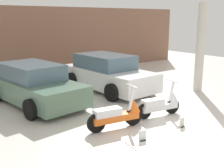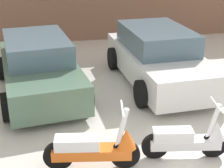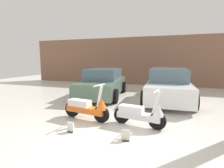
{
  "view_description": "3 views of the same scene",
  "coord_description": "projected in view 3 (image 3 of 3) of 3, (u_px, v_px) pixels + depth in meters",
  "views": [
    {
      "loc": [
        -5.32,
        -4.58,
        2.88
      ],
      "look_at": [
        0.01,
        2.57,
        0.78
      ],
      "focal_mm": 45.0,
      "sensor_mm": 36.0,
      "label": 1
    },
    {
      "loc": [
        -1.64,
        -3.79,
        3.55
      ],
      "look_at": [
        -0.37,
        2.72,
        0.77
      ],
      "focal_mm": 55.0,
      "sensor_mm": 36.0,
      "label": 2
    },
    {
      "loc": [
        1.44,
        -3.66,
        1.85
      ],
      "look_at": [
        -0.67,
        2.32,
        0.95
      ],
      "focal_mm": 28.0,
      "sensor_mm": 36.0,
      "label": 3
    }
  ],
  "objects": [
    {
      "name": "car_rear_left",
      "position": [
        103.0,
        83.0,
        8.82
      ],
      "size": [
        2.36,
        4.24,
        1.38
      ],
      "rotation": [
        0.0,
        0.0,
        -1.44
      ],
      "color": "#51705B",
      "rests_on": "ground_plane"
    },
    {
      "name": "ground_plane",
      "position": [
        106.0,
        138.0,
        4.15
      ],
      "size": [
        28.0,
        28.0,
        0.0
      ],
      "primitive_type": "plane",
      "color": "silver"
    },
    {
      "name": "placard_near_left_scooter",
      "position": [
        71.0,
        128.0,
        4.47
      ],
      "size": [
        0.2,
        0.14,
        0.26
      ],
      "rotation": [
        0.0,
        0.0,
        -0.16
      ],
      "color": "black",
      "rests_on": "ground_plane"
    },
    {
      "name": "car_rear_center",
      "position": [
        168.0,
        85.0,
        7.86
      ],
      "size": [
        2.23,
        4.33,
        1.44
      ],
      "rotation": [
        0.0,
        0.0,
        -1.51
      ],
      "color": "white",
      "rests_on": "ground_plane"
    },
    {
      "name": "placard_near_right_scooter",
      "position": [
        126.0,
        136.0,
        3.99
      ],
      "size": [
        0.2,
        0.14,
        0.26
      ],
      "rotation": [
        0.0,
        0.0,
        0.16
      ],
      "color": "black",
      "rests_on": "ground_plane"
    },
    {
      "name": "scooter_front_right",
      "position": [
        141.0,
        113.0,
        4.8
      ],
      "size": [
        1.5,
        0.58,
        1.05
      ],
      "rotation": [
        0.0,
        0.0,
        -0.16
      ],
      "color": "black",
      "rests_on": "ground_plane"
    },
    {
      "name": "wall_back",
      "position": [
        152.0,
        61.0,
        12.36
      ],
      "size": [
        19.6,
        0.12,
        3.45
      ],
      "primitive_type": "cube",
      "color": "#845B47",
      "rests_on": "ground_plane"
    },
    {
      "name": "scooter_front_left",
      "position": [
        88.0,
        107.0,
        5.33
      ],
      "size": [
        1.61,
        0.62,
        1.13
      ],
      "rotation": [
        0.0,
        0.0,
        -0.15
      ],
      "color": "black",
      "rests_on": "ground_plane"
    }
  ]
}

